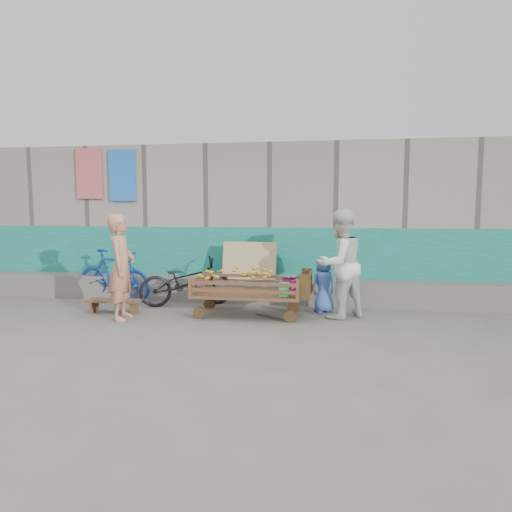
% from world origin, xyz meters
% --- Properties ---
extents(ground, '(80.00, 80.00, 0.00)m').
position_xyz_m(ground, '(0.00, 0.00, 0.00)').
color(ground, '#5C5953').
rests_on(ground, ground).
extents(building_wall, '(12.00, 3.50, 3.00)m').
position_xyz_m(building_wall, '(-0.00, 4.05, 1.47)').
color(building_wall, gray).
rests_on(building_wall, ground).
extents(banana_cart, '(1.92, 0.88, 0.82)m').
position_xyz_m(banana_cart, '(0.40, 1.25, 0.55)').
color(banana_cart, brown).
rests_on(banana_cart, ground).
extents(bench, '(0.90, 0.27, 0.23)m').
position_xyz_m(bench, '(-1.83, 1.10, 0.17)').
color(bench, brown).
rests_on(bench, ground).
extents(vendor_man, '(0.49, 0.66, 1.68)m').
position_xyz_m(vendor_man, '(-1.49, 0.72, 0.84)').
color(vendor_man, tan).
rests_on(vendor_man, ground).
extents(woman, '(1.08, 1.05, 1.75)m').
position_xyz_m(woman, '(1.92, 1.38, 0.88)').
color(woman, silver).
rests_on(woman, ground).
extents(child, '(0.56, 0.51, 0.96)m').
position_xyz_m(child, '(1.67, 1.71, 0.48)').
color(child, '#3860B3').
rests_on(child, ground).
extents(bicycle_dark, '(1.78, 1.20, 0.88)m').
position_xyz_m(bicycle_dark, '(-0.79, 1.85, 0.44)').
color(bicycle_dark, black).
rests_on(bicycle_dark, ground).
extents(bicycle_blue, '(1.70, 0.84, 0.99)m').
position_xyz_m(bicycle_blue, '(-2.30, 2.05, 0.49)').
color(bicycle_blue, navy).
rests_on(bicycle_blue, ground).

